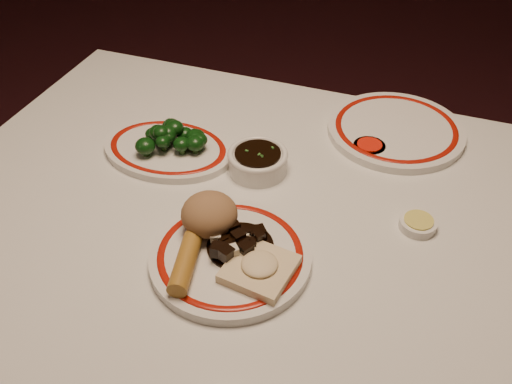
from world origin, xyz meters
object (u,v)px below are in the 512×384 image
Objects in this scene: fried_wonton at (260,268)px; rice_mound at (209,214)px; main_plate at (230,257)px; spring_roll at (185,263)px; dining_table at (254,248)px; soy_bowl at (258,162)px; broccoli_pile at (174,136)px; stirfry_heap at (239,241)px; broccoli_plate at (168,149)px.

rice_mound is at bearing 150.60° from fried_wonton.
spring_roll reaches higher than main_plate.
dining_table is 0.16m from soy_bowl.
main_plate is 0.32m from broccoli_pile.
soy_bowl is at bearing 110.46° from fried_wonton.
soy_bowl is (-0.05, 0.22, -0.01)m from stirfry_heap.
stirfry_heap is at bearing -77.76° from soy_bowl.
broccoli_plate is at bearing 109.28° from spring_roll.
stirfry_heap is at bearing 140.55° from fried_wonton.
broccoli_pile is at bearing -179.18° from soy_bowl.
broccoli_plate is (-0.18, 0.28, -0.02)m from spring_roll.
soy_bowl is at bearing 75.25° from spring_roll.
dining_table is 0.27m from broccoli_pile.
broccoli_plate is at bearing 138.12° from stirfry_heap.
broccoli_pile is at bearing 135.68° from stirfry_heap.
main_plate is at bearing -45.35° from broccoli_plate.
broccoli_plate is (-0.23, 0.21, -0.02)m from stirfry_heap.
main_plate is 2.79× the size of stirfry_heap.
fried_wonton is (0.06, -0.02, 0.02)m from main_plate.
spring_roll is 0.33m from broccoli_pile.
stirfry_heap is at bearing 66.21° from main_plate.
spring_roll reaches higher than dining_table.
dining_table is at bearing 60.11° from rice_mound.
broccoli_pile reaches higher than soy_bowl.
fried_wonton is at bearing -43.49° from broccoli_pile.
dining_table is 0.16m from stirfry_heap.
rice_mound is at bearing 160.63° from stirfry_heap.
broccoli_pile is at bearing 136.51° from fried_wonton.
fried_wonton is at bearing -69.54° from soy_bowl.
dining_table is at bearing 96.95° from stirfry_heap.
main_plate is at bearing -47.80° from broccoli_pile.
spring_roll is 0.43× the size of broccoli_plate.
broccoli_pile is (-0.22, 0.22, 0.01)m from stirfry_heap.
stirfry_heap is 0.31m from broccoli_pile.
fried_wonton is 0.42× the size of broccoli_plate.
stirfry_heap reaches higher than broccoli_plate.
dining_table is 10.65× the size of soy_bowl.
dining_table is at bearing -28.25° from broccoli_pile.
spring_roll is 1.05× the size of stirfry_heap.
fried_wonton is (0.11, -0.06, -0.02)m from rice_mound.
soy_bowl is at bearing 86.28° from rice_mound.
spring_roll reaches higher than soy_bowl.
fried_wonton is (0.11, 0.03, -0.01)m from spring_roll.
soy_bowl reaches higher than broccoli_plate.
stirfry_heap reaches higher than spring_roll.
broccoli_pile is (-0.21, 0.23, 0.03)m from main_plate.
spring_roll is 0.33m from broccoli_plate.
spring_roll is at bearing -162.86° from fried_wonton.
rice_mound is at bearing -93.72° from soy_bowl.
spring_roll reaches higher than broccoli_plate.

